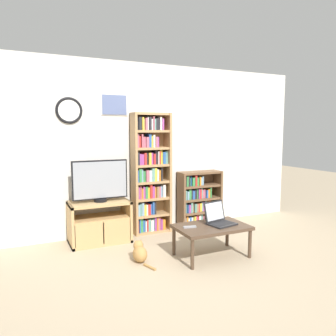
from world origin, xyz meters
TOP-DOWN VIEW (x-y plane):
  - ground_plane at (0.00, 0.00)m, footprint 18.00×18.00m
  - wall_back at (-0.01, 1.68)m, footprint 5.63×0.09m
  - tv_stand at (-0.80, 1.38)m, footprint 0.84×0.48m
  - television at (-0.78, 1.38)m, footprint 0.77×0.18m
  - bookshelf_tall at (0.02, 1.52)m, footprint 0.59×0.27m
  - bookshelf_short at (0.87, 1.52)m, footprint 0.73×0.27m
  - coffee_table at (0.36, 0.26)m, footprint 0.90×0.57m
  - laptop at (0.48, 0.30)m, footprint 0.38×0.36m
  - remote_near_laptop at (0.06, 0.30)m, footprint 0.17×0.07m
  - cat at (-0.52, 0.49)m, footprint 0.18×0.45m

SIDE VIEW (x-z plane):
  - ground_plane at x=0.00m, z-range 0.00..0.00m
  - cat at x=-0.52m, z-range -0.02..0.24m
  - tv_stand at x=-0.80m, z-range 0.00..0.59m
  - coffee_table at x=0.36m, z-range 0.16..0.55m
  - remote_near_laptop at x=0.06m, z-range 0.40..0.42m
  - bookshelf_short at x=0.87m, z-range -0.01..0.90m
  - laptop at x=0.48m, z-range 0.33..0.60m
  - television at x=-0.78m, z-range 0.59..1.17m
  - bookshelf_tall at x=0.02m, z-range -0.01..1.84m
  - wall_back at x=-0.01m, z-range 0.01..2.61m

